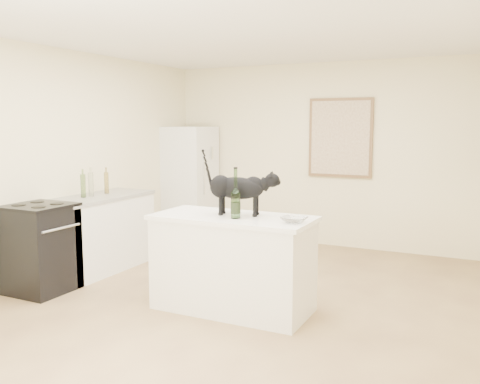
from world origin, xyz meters
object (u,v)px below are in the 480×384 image
stove (40,249)px  glass_bowl (294,220)px  fridge (189,182)px  black_cat (238,191)px  wine_bottle (236,196)px

stove → glass_bowl: bearing=6.9°
stove → glass_bowl: glass_bowl is taller
fridge → black_cat: size_ratio=2.62×
stove → fridge: fridge is taller
wine_bottle → glass_bowl: size_ratio=1.86×
fridge → wine_bottle: bearing=-51.2°
fridge → wine_bottle: size_ratio=4.16×
fridge → wine_bottle: 3.41m
black_cat → glass_bowl: bearing=-25.4°
stove → black_cat: (2.07, 0.46, 0.68)m
fridge → glass_bowl: (2.68, -2.62, 0.08)m
wine_bottle → black_cat: bearing=110.3°
glass_bowl → stove: bearing=-173.1°
black_cat → wine_bottle: size_ratio=1.59×
wine_bottle → stove: bearing=-171.9°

